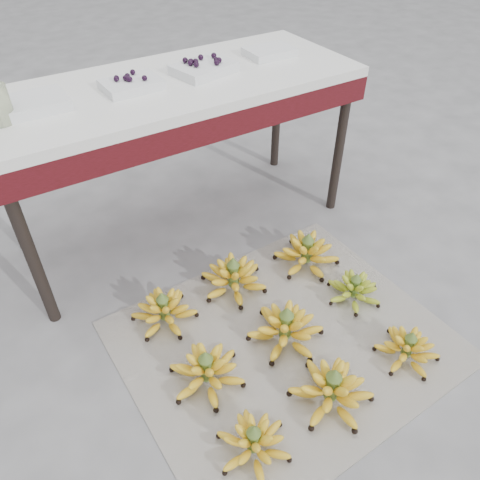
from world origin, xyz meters
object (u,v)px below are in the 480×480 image
bunch_front_left (253,443)px  newspaper_mat (284,341)px  tray_far_right (270,52)px  bunch_front_center (331,390)px  tray_far_left (30,104)px  bunch_back_right (307,253)px  bunch_back_left (164,311)px  bunch_back_center (233,278)px  bunch_mid_center (286,328)px  tray_left (132,84)px  bunch_front_right (407,349)px  bunch_mid_left (207,371)px  vendor_table (174,100)px  bunch_mid_right (354,290)px  tray_right (204,68)px

bunch_front_left → newspaper_mat: bearing=35.1°
newspaper_mat → tray_far_right: tray_far_right is taller
bunch_front_center → tray_far_left: size_ratio=1.43×
bunch_front_left → bunch_back_right: bearing=35.3°
bunch_back_left → bunch_back_center: 0.35m
bunch_mid_center → tray_left: 1.18m
bunch_front_right → tray_left: size_ratio=1.07×
bunch_mid_left → bunch_back_center: size_ratio=0.91×
bunch_front_right → tray_far_left: 1.72m
bunch_back_right → tray_far_right: 0.98m
bunch_mid_center → bunch_front_center: bearing=-111.3°
bunch_mid_center → tray_far_left: (-0.58, 0.91, 0.75)m
bunch_front_right → bunch_mid_left: 0.79m
bunch_mid_left → bunch_mid_center: size_ratio=0.75×
bunch_front_left → tray_left: tray_left is taller
bunch_back_center → bunch_back_left: bearing=-175.7°
bunch_mid_left → bunch_front_right: bearing=-24.2°
bunch_front_left → bunch_back_center: bunch_back_center is taller
tray_left → tray_far_right: (0.71, 0.03, -0.00)m
bunch_back_right → bunch_mid_left: bearing=-167.1°
bunch_front_right → tray_far_right: (0.18, 1.25, 0.75)m
bunch_front_center → bunch_front_left: bearing=162.4°
vendor_table → tray_left: size_ratio=6.89×
bunch_front_right → bunch_mid_left: (-0.72, 0.32, 0.01)m
bunch_mid_right → tray_far_left: (-0.97, 0.88, 0.76)m
newspaper_mat → bunch_mid_right: bearing=4.5°
bunch_back_left → bunch_back_right: size_ratio=0.84×
bunch_back_center → tray_far_right: 1.08m
bunch_back_right → vendor_table: size_ratio=0.22×
bunch_front_right → tray_left: bearing=116.2°
bunch_back_center → tray_right: tray_right is taller
bunch_mid_right → bunch_back_left: bunch_back_left is taller
tray_left → tray_right: (0.34, 0.00, 0.00)m
tray_left → bunch_back_right: bearing=-46.9°
bunch_front_left → bunch_mid_left: (-0.00, 0.32, 0.01)m
bunch_front_left → tray_far_right: size_ratio=1.21×
bunch_back_left → bunch_back_right: bearing=-9.3°
bunch_back_center → bunch_back_right: 0.38m
newspaper_mat → bunch_front_left: bearing=-138.8°
bunch_back_left → tray_left: size_ratio=1.26×
bunch_front_left → bunch_back_right: 0.96m
bunch_front_center → bunch_back_right: bearing=39.3°
vendor_table → tray_far_left: bearing=178.8°
bunch_front_right → bunch_back_left: bearing=139.5°
tray_far_right → bunch_mid_center: bearing=-119.7°
tray_right → bunch_front_right: bearing=-80.9°
newspaper_mat → tray_right: tray_right is taller
bunch_front_right → bunch_mid_left: size_ratio=0.90×
newspaper_mat → bunch_front_left: size_ratio=4.51×
bunch_mid_right → vendor_table: (-0.39, 0.87, 0.65)m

